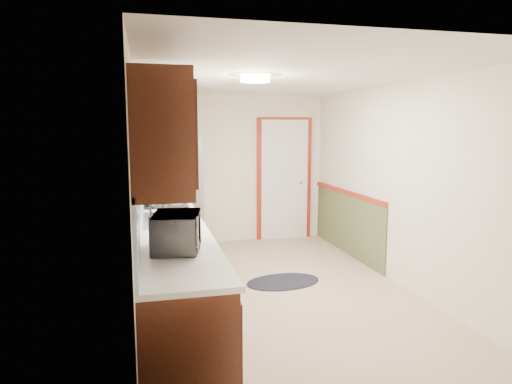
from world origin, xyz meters
TOP-DOWN VIEW (x-y plane):
  - room_shell at (0.00, 0.00)m, footprint 3.20×5.20m
  - kitchen_run at (-1.24, -0.29)m, footprint 0.63×4.00m
  - back_wall_trim at (0.99, 2.21)m, footprint 1.12×2.30m
  - ceiling_fixture at (-0.30, -0.20)m, footprint 0.30×0.30m
  - microwave at (-1.20, -1.37)m, footprint 0.36×0.55m
  - refrigerator at (-0.95, 2.05)m, footprint 0.73×0.73m
  - rug at (0.17, 0.30)m, footprint 1.00×0.72m
  - cooktop at (-1.19, 0.76)m, footprint 0.51×0.61m

SIDE VIEW (x-z plane):
  - rug at x=0.17m, z-range 0.00..0.01m
  - kitchen_run at x=-1.24m, z-range -0.29..1.91m
  - refrigerator at x=-0.95m, z-range 0.00..1.71m
  - back_wall_trim at x=0.99m, z-range -0.15..1.93m
  - cooktop at x=-1.19m, z-range 0.94..0.96m
  - microwave at x=-1.20m, z-range 0.94..1.28m
  - room_shell at x=0.00m, z-range -0.06..2.46m
  - ceiling_fixture at x=-0.30m, z-range 2.33..2.39m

